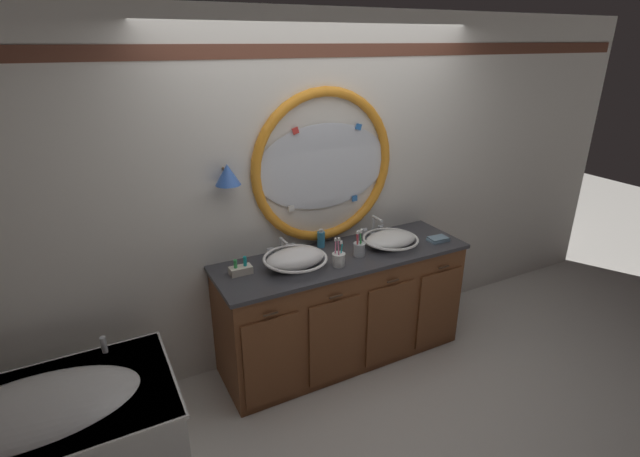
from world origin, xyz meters
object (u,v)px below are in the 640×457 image
bathtub (39,441)px  toiletry_basket (241,269)px  toothbrush_holder_right (359,248)px  sink_basin_left (295,259)px  sink_basin_right (391,239)px  folded_hand_towel (438,239)px  toothbrush_holder_left (339,259)px  soap_dispenser (321,239)px

bathtub → toiletry_basket: bearing=14.5°
toothbrush_holder_right → sink_basin_left: bearing=175.3°
bathtub → toiletry_basket: (1.31, 0.34, 0.59)m
sink_basin_right → toothbrush_holder_right: toothbrush_holder_right is taller
bathtub → toiletry_basket: size_ratio=9.74×
bathtub → folded_hand_towel: size_ratio=9.17×
sink_basin_right → toiletry_basket: bearing=175.7°
sink_basin_left → toothbrush_holder_left: size_ratio=2.03×
bathtub → soap_dispenser: bearing=13.5°
sink_basin_left → toiletry_basket: (-0.37, 0.09, -0.04)m
toothbrush_holder_right → folded_hand_towel: size_ratio=1.31×
sink_basin_right → toiletry_basket: size_ratio=2.87×
folded_hand_towel → sink_basin_right: bearing=165.6°
soap_dispenser → toiletry_basket: size_ratio=1.01×
sink_basin_left → sink_basin_right: sink_basin_left is taller
toothbrush_holder_right → toiletry_basket: 0.88m
sink_basin_right → bathtub: bearing=-174.3°
toothbrush_holder_left → toiletry_basket: size_ratio=1.48×
toothbrush_holder_right → sink_basin_right: bearing=7.6°
sink_basin_right → soap_dispenser: soap_dispenser is taller
sink_basin_right → toiletry_basket: 1.19m
folded_hand_towel → toiletry_basket: toiletry_basket is taller
sink_basin_left → toothbrush_holder_left: 0.31m
toothbrush_holder_left → toothbrush_holder_right: (0.22, 0.07, 0.00)m
sink_basin_right → toothbrush_holder_left: toothbrush_holder_left is taller
sink_basin_right → soap_dispenser: bearing=154.4°
sink_basin_left → toiletry_basket: 0.38m
sink_basin_left → sink_basin_right: 0.82m
toiletry_basket → toothbrush_holder_left: bearing=-17.2°
toothbrush_holder_right → toiletry_basket: toothbrush_holder_right is taller
bathtub → soap_dispenser: soap_dispenser is taller
bathtub → sink_basin_right: (2.50, 0.25, 0.61)m
toothbrush_holder_left → folded_hand_towel: 0.92m
bathtub → soap_dispenser: 2.16m
bathtub → folded_hand_towel: folded_hand_towel is taller
toothbrush_holder_left → toothbrush_holder_right: size_ratio=1.06×
soap_dispenser → toiletry_basket: (-0.70, -0.14, -0.03)m
sink_basin_right → toothbrush_holder_right: (-0.31, -0.04, 0.01)m
sink_basin_left → soap_dispenser: bearing=35.4°
bathtub → toothbrush_holder_right: size_ratio=6.98×
soap_dispenser → toothbrush_holder_left: bearing=-97.1°
sink_basin_left → toiletry_basket: sink_basin_left is taller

